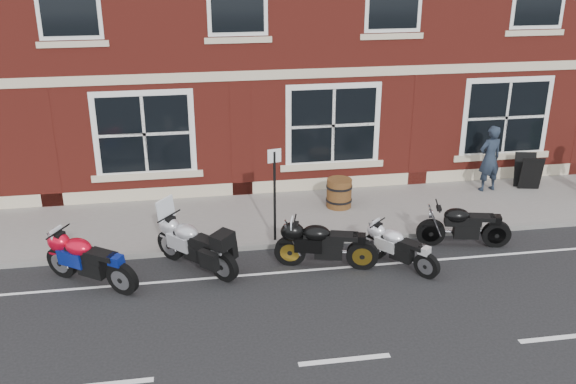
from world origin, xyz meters
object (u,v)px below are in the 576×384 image
Objects in this scene: moto_sport_black at (324,242)px; moto_sport_silver at (400,246)px; moto_naked_black at (462,224)px; a_board_sign at (528,171)px; barrel_planter at (339,193)px; parking_sign at (275,188)px; pedestrian_left at (490,158)px; moto_sport_red at (90,258)px; moto_touring_silver at (195,242)px.

moto_sport_silver is (1.61, -0.28, -0.09)m from moto_sport_black.
a_board_sign is at bearing -34.84° from moto_naked_black.
barrel_planter is (1.04, 2.93, -0.08)m from moto_sport_black.
parking_sign is (-2.50, 1.53, 0.91)m from moto_sport_silver.
moto_sport_silver is 3.26m from barrel_planter.
a_board_sign reaches higher than moto_naked_black.
pedestrian_left reaches higher than barrel_planter.
barrel_planter is at bearing 61.97° from moto_sport_silver.
moto_sport_red is at bearing -174.52° from parking_sign.
a_board_sign is at bearing 4.58° from parking_sign.
moto_sport_black is 1.74m from parking_sign.
moto_touring_silver is 6.12m from moto_naked_black.
moto_sport_black is (4.90, -0.04, -0.02)m from moto_sport_red.
parking_sign reaches higher than pedestrian_left.
moto_sport_red is 1.06× the size of pedestrian_left.
moto_sport_silver is 0.71× the size of parking_sign.
moto_touring_silver is at bearing 103.97° from moto_naked_black.
parking_sign is (-4.25, 0.77, 0.85)m from moto_naked_black.
moto_touring_silver is 4.42m from moto_sport_silver.
moto_touring_silver is 0.83× the size of moto_naked_black.
moto_sport_black reaches higher than moto_sport_silver.
parking_sign is (-6.28, -2.16, 0.35)m from pedestrian_left.
parking_sign is at bearing -151.88° from a_board_sign.
moto_sport_black is at bearing -54.88° from moto_sport_red.
moto_sport_black is 6.40m from pedestrian_left.
moto_sport_black is at bearing -65.80° from parking_sign.
pedestrian_left is at bearing 6.28° from moto_sport_silver.
parking_sign is (4.01, 1.21, 0.80)m from moto_sport_red.
moto_touring_silver is 0.81× the size of moto_sport_black.
moto_sport_red is at bearing -154.03° from barrel_planter.
barrel_planter is at bearing 56.37° from moto_naked_black.
moto_touring_silver is at bearing 98.41° from moto_sport_black.
moto_sport_black is 1.03× the size of moto_naked_black.
moto_sport_red is 4.27m from parking_sign.
barrel_planter is (-2.31, 2.46, -0.06)m from moto_naked_black.
a_board_sign reaches higher than moto_sport_red.
moto_sport_red reaches higher than moto_sport_silver.
moto_sport_black reaches higher than moto_naked_black.
moto_naked_black is at bearing -14.64° from moto_sport_silver.
moto_sport_red reaches higher than moto_sport_black.
moto_sport_silver is 0.85× the size of pedestrian_left.
moto_touring_silver is 8.71m from pedestrian_left.
moto_sport_red is 8.27m from moto_naked_black.
a_board_sign is (4.96, 3.66, 0.12)m from moto_sport_silver.
moto_naked_black is 0.96× the size of parking_sign.
moto_touring_silver reaches higher than barrel_planter.
barrel_planter is (-0.57, 3.21, 0.01)m from moto_sport_silver.
pedestrian_left is (5.39, 3.41, 0.47)m from moto_sport_black.
pedestrian_left is 1.90× the size of a_board_sign.
parking_sign is (1.87, 0.87, 0.79)m from moto_touring_silver.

